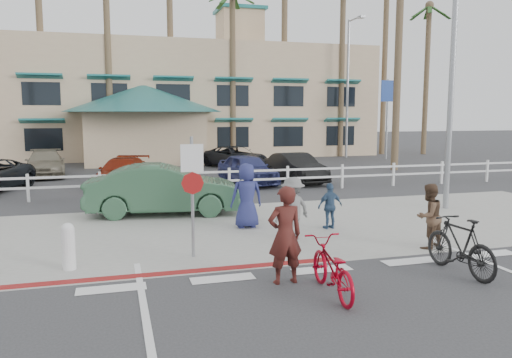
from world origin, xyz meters
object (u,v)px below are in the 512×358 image
object	(u,v)px
bike_black	(460,245)
bike_red	(331,268)
sign_post	(192,191)
car_white_sedan	(164,190)

from	to	relation	value
bike_black	bike_red	bearing A→B (deg)	4.11
sign_post	bike_black	xyz separation A→B (m)	(4.76, -2.53, -0.89)
sign_post	bike_red	distance (m)	3.61
bike_red	car_white_sedan	bearing A→B (deg)	-71.95
sign_post	bike_black	bearing A→B (deg)	-27.99
bike_black	sign_post	bearing A→B (deg)	-31.33
sign_post	car_white_sedan	world-z (taller)	sign_post
sign_post	bike_red	bearing A→B (deg)	-56.72
sign_post	bike_red	xyz separation A→B (m)	(1.91, -2.91, -0.97)
sign_post	bike_black	world-z (taller)	sign_post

